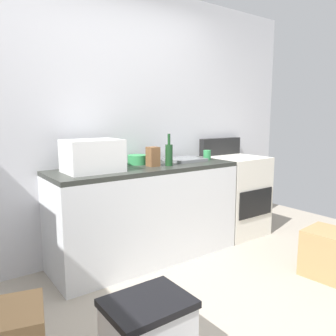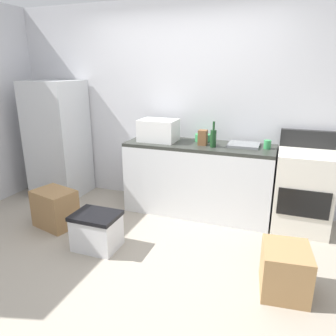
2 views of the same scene
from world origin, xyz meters
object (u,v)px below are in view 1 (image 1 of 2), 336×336
Objects in this scene: stove_oven at (235,194)px; coffee_mug at (207,155)px; wine_bottle at (169,154)px; cardboard_box_large at (332,254)px; knife_block at (153,157)px; mixing_bowl at (138,160)px; microwave at (93,156)px; storage_bin at (148,332)px.

coffee_mug is (-0.43, 0.02, 0.48)m from stove_oven.
wine_bottle is 1.66m from cardboard_box_large.
coffee_mug is 0.56× the size of knife_block.
cardboard_box_large is (1.07, -1.41, -0.75)m from mixing_bowl.
wine_bottle is (0.72, -0.09, -0.03)m from microwave.
mixing_bowl is at bearing 17.30° from microwave.
stove_oven is 2.39× the size of storage_bin.
wine_bottle reaches higher than knife_block.
mixing_bowl is at bearing 172.96° from stove_oven.
cardboard_box_large is 0.92× the size of storage_bin.
coffee_mug reaches higher than storage_bin.
knife_block reaches higher than cardboard_box_large.
wine_bottle is 3.00× the size of coffee_mug.
stove_oven is at bearing 31.38° from storage_bin.
coffee_mug is 0.53× the size of mixing_bowl.
cardboard_box_large is at bearing -77.55° from coffee_mug.
mixing_bowl is 0.45× the size of cardboard_box_large.
coffee_mug is at bearing 177.43° from stove_oven.
wine_bottle is 1.58× the size of mixing_bowl.
knife_block reaches higher than coffee_mug.
wine_bottle is 0.62m from coffee_mug.
microwave is 2.56× the size of knife_block.
stove_oven is 1.84m from microwave.
cardboard_box_large is (0.28, -1.28, -0.75)m from coffee_mug.
knife_block is 1.61m from storage_bin.
microwave is at bearing -162.70° from mixing_bowl.
microwave is 2.42× the size of mixing_bowl.
microwave is 4.60× the size of coffee_mug.
coffee_mug is at bearing 1.48° from microwave.
stove_oven is 1.28m from knife_block.
microwave is at bearing 176.83° from knife_block.
storage_bin is at bearing -130.62° from wine_bottle.
storage_bin is (-1.97, -1.20, -0.27)m from stove_oven.
microwave is 1.00× the size of storage_bin.
knife_block is at bearing -75.96° from mixing_bowl.
microwave is 0.73m from wine_bottle.
wine_bottle is at bearing -7.33° from microwave.
microwave is 2.19m from cardboard_box_large.
stove_oven is at bearing -2.57° from coffee_mug.
stove_oven is 3.67× the size of wine_bottle.
knife_block is 0.21m from mixing_bowl.
microwave is at bearing 79.63° from storage_bin.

